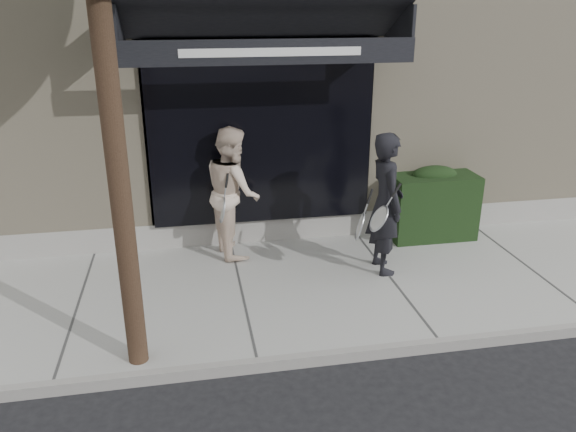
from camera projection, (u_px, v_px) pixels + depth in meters
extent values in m
plane|color=black|center=(389.00, 285.00, 7.57)|extent=(80.00, 80.00, 0.00)
cube|color=#A4A49F|center=(390.00, 281.00, 7.54)|extent=(20.00, 3.00, 0.12)
cube|color=gray|center=(439.00, 345.00, 6.12)|extent=(20.00, 0.10, 0.14)
cube|color=#B8AA8C|center=(311.00, 46.00, 11.18)|extent=(14.00, 7.00, 5.50)
cube|color=gray|center=(354.00, 222.00, 9.04)|extent=(14.02, 0.42, 0.50)
cube|color=black|center=(261.00, 133.00, 8.09)|extent=(3.20, 0.30, 2.60)
cube|color=gray|center=(148.00, 135.00, 7.96)|extent=(0.08, 0.40, 2.60)
cube|color=gray|center=(364.00, 127.00, 8.50)|extent=(0.08, 0.40, 2.60)
cube|color=gray|center=(258.00, 35.00, 7.75)|extent=(3.36, 0.40, 0.12)
cube|color=black|center=(265.00, 16.00, 7.01)|extent=(3.60, 1.03, 0.55)
cube|color=black|center=(272.00, 52.00, 6.69)|extent=(3.60, 0.05, 0.30)
cube|color=white|center=(272.00, 52.00, 6.67)|extent=(2.20, 0.01, 0.10)
cube|color=black|center=(119.00, 24.00, 6.74)|extent=(0.04, 1.00, 0.45)
cube|color=black|center=(399.00, 22.00, 7.35)|extent=(0.04, 1.00, 0.45)
cube|color=black|center=(431.00, 206.00, 8.68)|extent=(1.30, 0.70, 1.00)
ellipsoid|color=black|center=(434.00, 175.00, 8.50)|extent=(0.71, 0.38, 0.27)
cylinder|color=black|center=(115.00, 143.00, 4.97)|extent=(0.20, 0.20, 4.80)
imported|color=black|center=(386.00, 204.00, 7.41)|extent=(0.47, 0.70, 1.91)
torus|color=silver|center=(379.00, 219.00, 7.15)|extent=(0.21, 0.32, 0.27)
cylinder|color=silver|center=(379.00, 219.00, 7.15)|extent=(0.17, 0.28, 0.23)
cylinder|color=silver|center=(379.00, 219.00, 7.15)|extent=(0.17, 0.04, 0.11)
cylinder|color=black|center=(379.00, 219.00, 7.15)|extent=(0.19, 0.05, 0.13)
torus|color=silver|center=(360.00, 226.00, 7.13)|extent=(0.17, 0.32, 0.30)
cylinder|color=silver|center=(360.00, 226.00, 7.13)|extent=(0.14, 0.28, 0.26)
cylinder|color=silver|center=(360.00, 226.00, 7.13)|extent=(0.18, 0.07, 0.06)
cylinder|color=black|center=(360.00, 226.00, 7.13)|extent=(0.20, 0.08, 0.08)
imported|color=beige|center=(233.00, 192.00, 7.96)|extent=(0.84, 1.01, 1.86)
torus|color=silver|center=(222.00, 210.00, 7.70)|extent=(0.10, 0.31, 0.30)
cylinder|color=silver|center=(222.00, 210.00, 7.70)|extent=(0.07, 0.27, 0.27)
cylinder|color=silver|center=(222.00, 210.00, 7.70)|extent=(0.18, 0.03, 0.05)
cylinder|color=black|center=(222.00, 210.00, 7.70)|extent=(0.20, 0.04, 0.07)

